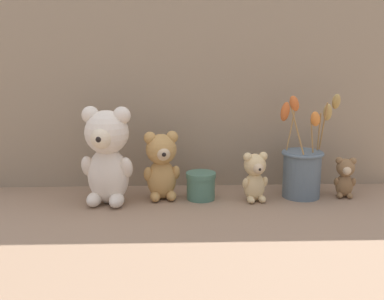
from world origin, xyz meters
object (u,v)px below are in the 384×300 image
at_px(teddy_bear_medium, 162,164).
at_px(decorative_tin_tall, 201,186).
at_px(teddy_bear_large, 107,154).
at_px(teddy_bear_tiny, 345,176).
at_px(teddy_bear_small, 255,176).
at_px(flower_vase, 302,167).

distance_m(teddy_bear_medium, decorative_tin_tall, 0.13).
distance_m(teddy_bear_large, teddy_bear_tiny, 0.69).
bearing_deg(teddy_bear_large, teddy_bear_tiny, 2.91).
bearing_deg(teddy_bear_small, flower_vase, 14.44).
bearing_deg(flower_vase, teddy_bear_medium, -179.16).
relative_size(teddy_bear_small, decorative_tin_tall, 1.66).
distance_m(teddy_bear_large, teddy_bear_small, 0.42).
relative_size(teddy_bear_medium, teddy_bear_tiny, 1.66).
xyz_separation_m(teddy_bear_small, flower_vase, (0.15, 0.04, 0.01)).
distance_m(flower_vase, decorative_tin_tall, 0.30).
relative_size(teddy_bear_large, decorative_tin_tall, 3.19).
relative_size(flower_vase, decorative_tin_tall, 3.58).
bearing_deg(decorative_tin_tall, teddy_bear_tiny, 0.62).
bearing_deg(teddy_bear_tiny, teddy_bear_medium, 179.88).
height_order(teddy_bear_small, flower_vase, flower_vase).
bearing_deg(flower_vase, teddy_bear_tiny, -3.28).
bearing_deg(teddy_bear_tiny, decorative_tin_tall, -179.38).
bearing_deg(teddy_bear_medium, flower_vase, 0.84).
distance_m(teddy_bear_medium, teddy_bear_small, 0.27).
distance_m(teddy_bear_tiny, flower_vase, 0.13).
bearing_deg(flower_vase, decorative_tin_tall, -177.74).
relative_size(teddy_bear_medium, flower_vase, 0.65).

